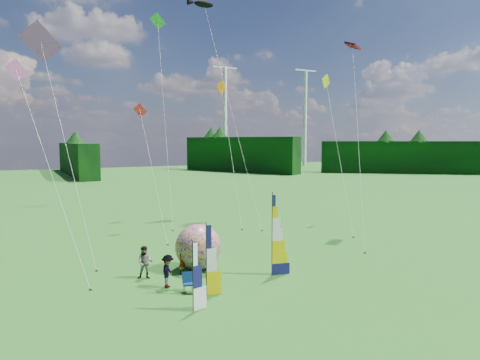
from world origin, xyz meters
name	(u,v)px	position (x,y,z in m)	size (l,w,h in m)	color
ground	(294,293)	(0.00, 0.00, 0.00)	(220.00, 220.00, 0.00)	#2E7B21
treeline_ring	(294,215)	(0.00, 0.00, 4.00)	(210.00, 210.00, 8.00)	#0D450B
turbine_left	(305,118)	(70.00, 95.00, 15.00)	(8.00, 1.20, 30.00)	silver
turbine_right	(225,117)	(45.00, 102.00, 15.00)	(8.00, 1.20, 30.00)	silver
feather_banner_main	(272,235)	(0.50, 2.90, 2.34)	(1.27, 0.10, 4.68)	#141249
side_banner_left	(206,261)	(-4.12, 1.64, 1.79)	(1.00, 0.10, 3.59)	#E1C200
side_banner_far	(193,278)	(-5.44, 0.07, 1.58)	(0.94, 0.10, 3.15)	white
bol_inflatable	(198,247)	(-2.82, 5.96, 1.38)	(2.77, 2.77, 2.77)	#15029C
spectator_a	(183,261)	(-3.95, 5.58, 0.78)	(0.57, 0.38, 1.57)	#66594C
spectator_b	(145,262)	(-6.12, 5.73, 0.93)	(0.90, 0.44, 1.86)	#66594C
spectator_c	(168,271)	(-5.46, 3.69, 0.88)	(1.14, 0.42, 1.77)	#66594C
spectator_d	(186,254)	(-3.22, 6.99, 0.78)	(0.91, 0.37, 1.55)	#66594C
camp_chair	(188,283)	(-4.76, 2.51, 0.51)	(0.59, 0.59, 1.02)	#072148
kite_whale	(230,97)	(6.29, 20.14, 11.96)	(3.09, 15.88, 23.93)	black
kite_rainbow_delta	(65,127)	(-9.36, 12.78, 8.64)	(6.80, 13.57, 17.27)	red
kite_parafoil	(358,125)	(11.10, 7.51, 8.93)	(8.95, 11.15, 17.86)	#BB001E
small_kite_red	(153,166)	(-2.54, 16.34, 5.72)	(2.16, 9.63, 11.45)	red
small_kite_orange	(231,147)	(5.67, 18.60, 7.16)	(4.00, 9.92, 14.31)	orange
small_kite_yellow	(338,145)	(13.04, 12.04, 7.34)	(5.72, 10.36, 14.69)	#E7E606
small_kite_pink	(50,162)	(-10.61, 8.62, 6.56)	(5.14, 9.18, 13.13)	#ED57BF
small_kite_green	(164,108)	(0.49, 22.53, 10.90)	(5.00, 13.31, 21.80)	green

